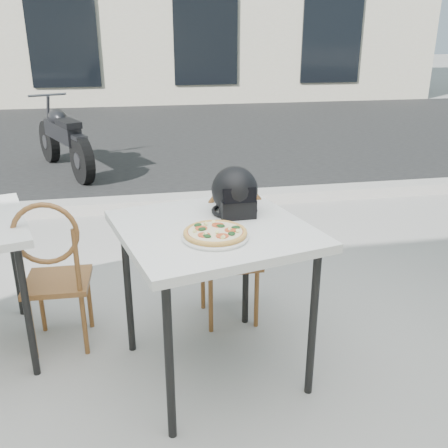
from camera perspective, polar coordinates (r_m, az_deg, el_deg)
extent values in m
plane|color=#999691|center=(2.67, -1.87, -19.24)|extent=(80.00, 80.00, 0.00)
cube|color=black|center=(9.19, -8.81, 9.91)|extent=(30.00, 8.00, 0.00)
cube|color=#A09D96|center=(5.29, -6.96, 2.49)|extent=(30.00, 0.25, 0.12)
cube|color=black|center=(13.07, -17.94, 19.48)|extent=(1.60, 0.08, 2.20)
cube|color=black|center=(13.15, -2.12, 20.41)|extent=(1.60, 0.08, 2.20)
cube|color=black|center=(14.04, 12.20, 20.02)|extent=(1.60, 0.08, 2.20)
cube|color=silver|center=(2.45, -1.19, -0.72)|extent=(1.07, 1.07, 0.04)
cylinder|color=black|center=(2.24, -6.27, -15.47)|extent=(0.05, 0.05, 0.80)
cylinder|color=black|center=(2.51, 10.12, -11.27)|extent=(0.05, 0.05, 0.80)
cylinder|color=black|center=(2.84, -10.92, -7.24)|extent=(0.05, 0.05, 0.80)
cylinder|color=black|center=(3.06, 2.52, -4.71)|extent=(0.05, 0.05, 0.80)
cylinder|color=white|center=(2.29, -1.00, -1.56)|extent=(0.31, 0.31, 0.01)
torus|color=white|center=(2.28, -1.00, -1.42)|extent=(0.32, 0.32, 0.02)
cylinder|color=#DBA550|center=(2.28, -1.00, -1.09)|extent=(0.35, 0.35, 0.01)
torus|color=#DBA550|center=(2.28, -1.00, -0.95)|extent=(0.36, 0.36, 0.02)
cylinder|color=#A71D12|center=(2.28, -1.00, -0.92)|extent=(0.31, 0.31, 0.00)
cylinder|color=beige|center=(2.27, -1.00, -0.85)|extent=(0.30, 0.30, 0.00)
cylinder|color=#C74822|center=(2.28, 0.79, -0.68)|extent=(0.07, 0.07, 0.00)
cylinder|color=#C74822|center=(2.34, -0.71, -0.12)|extent=(0.07, 0.07, 0.00)
cylinder|color=#C74822|center=(2.30, -2.63, -0.49)|extent=(0.07, 0.07, 0.00)
cylinder|color=#C74822|center=(2.23, -2.30, -1.25)|extent=(0.07, 0.07, 0.00)
cylinder|color=#C74822|center=(2.21, -0.21, -1.37)|extent=(0.07, 0.07, 0.00)
ellipsoid|color=#153A17|center=(2.32, -0.39, -0.21)|extent=(0.05, 0.04, 0.01)
ellipsoid|color=#153A17|center=(2.29, -2.52, -0.58)|extent=(0.05, 0.05, 0.01)
ellipsoid|color=#153A17|center=(2.23, 0.88, -1.09)|extent=(0.04, 0.05, 0.01)
ellipsoid|color=#153A17|center=(2.21, -1.94, -1.37)|extent=(0.05, 0.05, 0.01)
ellipsoid|color=#153A17|center=(2.30, 1.36, -0.39)|extent=(0.04, 0.04, 0.01)
ellipsoid|color=#153A17|center=(2.34, -3.01, -0.10)|extent=(0.05, 0.05, 0.01)
cylinder|color=#F3F394|center=(2.24, -0.81, -0.93)|extent=(0.02, 0.03, 0.02)
cylinder|color=#F3F394|center=(2.34, -2.11, 0.04)|extent=(0.03, 0.03, 0.02)
cylinder|color=#F3F394|center=(2.28, 0.68, -0.58)|extent=(0.03, 0.02, 0.02)
cylinder|color=#F3F394|center=(2.36, -1.19, 0.24)|extent=(0.02, 0.02, 0.02)
cylinder|color=#F3F394|center=(2.19, -0.12, -1.50)|extent=(0.03, 0.03, 0.02)
cylinder|color=#F3F394|center=(2.26, -3.37, -0.77)|extent=(0.03, 0.02, 0.02)
cylinder|color=#F3F394|center=(2.26, 1.56, -0.79)|extent=(0.02, 0.02, 0.02)
cylinder|color=#F3F394|center=(2.22, -2.17, -1.14)|extent=(0.03, 0.03, 0.02)
ellipsoid|color=black|center=(2.58, 1.22, 3.89)|extent=(0.25, 0.26, 0.25)
cube|color=black|center=(2.53, 1.60, 1.76)|extent=(0.18, 0.09, 0.10)
torus|color=black|center=(2.61, 1.20, 1.56)|extent=(0.25, 0.25, 0.02)
cube|color=black|center=(2.48, 1.80, 3.27)|extent=(0.17, 0.04, 0.08)
cube|color=brown|center=(3.11, 0.56, -4.16)|extent=(0.37, 0.37, 0.03)
cylinder|color=brown|center=(3.36, 2.42, -6.11)|extent=(0.03, 0.03, 0.39)
cylinder|color=brown|center=(3.30, -2.44, -6.58)|extent=(0.03, 0.03, 0.39)
cylinder|color=brown|center=(3.11, 3.73, -8.45)|extent=(0.03, 0.03, 0.39)
cylinder|color=brown|center=(3.06, -1.52, -9.02)|extent=(0.03, 0.03, 0.39)
cylinder|color=brown|center=(2.93, 3.96, -1.81)|extent=(0.03, 0.03, 0.38)
cylinder|color=brown|center=(2.87, -1.56, -2.27)|extent=(0.03, 0.03, 0.38)
torus|color=brown|center=(2.84, 1.25, 1.13)|extent=(0.35, 0.04, 0.35)
cylinder|color=black|center=(2.80, -21.54, -9.41)|extent=(0.05, 0.05, 0.76)
cylinder|color=black|center=(3.42, -22.81, -3.94)|extent=(0.05, 0.05, 0.76)
cube|color=brown|center=(3.01, -18.46, -6.28)|extent=(0.37, 0.37, 0.03)
cylinder|color=brown|center=(3.21, -15.14, -8.28)|extent=(0.03, 0.03, 0.39)
cylinder|color=brown|center=(3.26, -20.15, -8.43)|extent=(0.03, 0.03, 0.39)
cylinder|color=brown|center=(2.97, -15.67, -10.93)|extent=(0.03, 0.03, 0.39)
cylinder|color=brown|center=(3.02, -21.11, -11.04)|extent=(0.03, 0.03, 0.39)
cylinder|color=brown|center=(2.78, -16.47, -4.16)|extent=(0.03, 0.03, 0.37)
cylinder|color=brown|center=(2.83, -22.16, -4.39)|extent=(0.03, 0.03, 0.37)
torus|color=brown|center=(2.74, -19.76, -1.08)|extent=(0.35, 0.04, 0.35)
cylinder|color=black|center=(7.57, -19.33, 8.90)|extent=(0.34, 0.58, 0.58)
cylinder|color=slate|center=(7.57, -19.33, 8.90)|extent=(0.20, 0.23, 0.19)
cylinder|color=black|center=(6.30, -15.91, 7.01)|extent=(0.34, 0.58, 0.58)
cylinder|color=slate|center=(6.30, -15.91, 7.01)|extent=(0.20, 0.23, 0.19)
cube|color=black|center=(6.89, -18.00, 10.01)|extent=(0.57, 1.01, 0.21)
ellipsoid|color=black|center=(7.00, -18.51, 11.49)|extent=(0.36, 0.46, 0.22)
cube|color=black|center=(6.59, -17.38, 10.91)|extent=(0.37, 0.52, 0.08)
cylinder|color=slate|center=(7.45, -19.45, 11.14)|extent=(0.16, 0.30, 0.69)
cylinder|color=slate|center=(7.29, -19.53, 13.73)|extent=(0.48, 0.23, 0.03)
cube|color=black|center=(6.26, -16.21, 9.46)|extent=(0.21, 0.25, 0.05)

